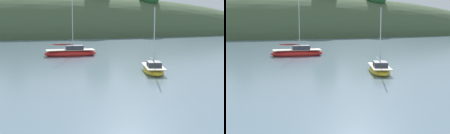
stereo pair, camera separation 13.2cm
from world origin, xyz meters
TOP-DOWN VIEW (x-y plane):
  - far_shoreline_hill at (0.12, 90.76)m, footprint 150.00×36.00m
  - sailboat_blue_center at (-0.72, 39.16)m, footprint 7.52×2.77m
  - sailboat_orange_cutter at (5.06, 22.74)m, footprint 3.26×5.98m

SIDE VIEW (x-z plane):
  - far_shoreline_hill at x=0.12m, z-range -13.46..13.63m
  - sailboat_orange_cutter at x=5.06m, z-range -2.97..3.67m
  - sailboat_blue_center at x=-0.72m, z-range -4.25..5.14m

